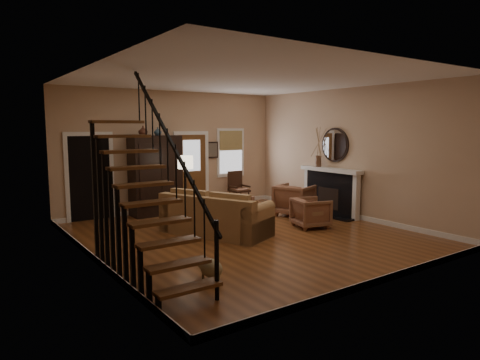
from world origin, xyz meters
TOP-DOWN VIEW (x-y plane):
  - room at (-0.41, 1.76)m, footprint 7.00×7.33m
  - staircase at (-2.78, -1.30)m, footprint 0.94×2.80m
  - fireplace at (3.13, 0.50)m, footprint 0.33×1.95m
  - armoire at (-0.70, 3.15)m, footprint 1.30×0.60m
  - vase_a at (-1.05, 3.05)m, footprint 0.24×0.24m
  - vase_b at (-0.65, 3.05)m, footprint 0.20×0.20m
  - sofa at (-0.50, 0.45)m, footprint 1.88×2.56m
  - coffee_table at (0.52, 0.98)m, footprint 0.91×1.24m
  - bowl at (0.57, 1.13)m, footprint 0.38×0.38m
  - books at (0.40, 0.68)m, footprint 0.20×0.28m
  - armchair_left at (1.65, -0.25)m, footprint 0.92×0.90m
  - armchair_right at (2.25, 0.98)m, footprint 1.17×1.15m
  - floor_lamp at (-0.46, 1.90)m, footprint 0.48×0.48m
  - side_chair at (1.85, 2.95)m, footprint 0.54×0.54m
  - dog at (-2.06, -1.94)m, footprint 0.33×0.51m

SIDE VIEW (x-z plane):
  - dog at x=-2.06m, z-range 0.00..0.35m
  - coffee_table at x=0.52m, z-range 0.00..0.42m
  - armchair_left at x=1.65m, z-range 0.00..0.69m
  - armchair_right at x=2.25m, z-range 0.00..0.82m
  - sofa at x=-0.50m, z-range 0.00..0.88m
  - books at x=0.40m, z-range 0.42..0.48m
  - bowl at x=0.57m, z-range 0.42..0.52m
  - side_chair at x=1.85m, z-range 0.00..1.02m
  - fireplace at x=3.13m, z-range -0.41..1.89m
  - floor_lamp at x=-0.46m, z-range 0.00..1.63m
  - armoire at x=-0.70m, z-range 0.00..2.10m
  - room at x=-0.41m, z-range -0.14..3.16m
  - staircase at x=-2.78m, z-range 0.00..3.20m
  - vase_b at x=-0.65m, z-range 2.10..2.31m
  - vase_a at x=-1.05m, z-range 2.10..2.35m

